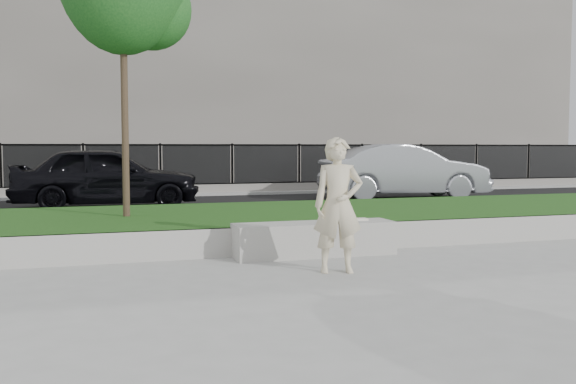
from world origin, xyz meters
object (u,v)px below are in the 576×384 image
object	(u,v)px
man	(338,205)
book	(359,219)
car_silver	(404,171)
stone_bench	(314,239)
car_dark	(107,177)

from	to	relation	value
man	book	size ratio (longest dim) A/B	7.01
book	car_silver	bearing A→B (deg)	63.73
man	stone_bench	bearing A→B (deg)	96.74
book	stone_bench	bearing A→B (deg)	-168.90
stone_bench	man	bearing A→B (deg)	-96.88
car_dark	car_silver	bearing A→B (deg)	-85.26
stone_bench	car_dark	size ratio (longest dim) A/B	0.51
car_silver	book	bearing A→B (deg)	154.84
man	book	world-z (taller)	man
book	car_dark	xyz separation A→B (m)	(-3.17, 7.70, 0.31)
man	car_silver	distance (m)	10.89
book	car_silver	world-z (taller)	car_silver
car_dark	book	bearing A→B (deg)	-154.65
stone_bench	book	distance (m)	0.74
book	car_silver	xyz separation A→B (m)	(4.96, 7.95, 0.34)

